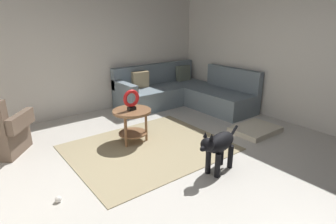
{
  "coord_description": "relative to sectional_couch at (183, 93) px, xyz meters",
  "views": [
    {
      "loc": [
        -1.97,
        -2.53,
        1.91
      ],
      "look_at": [
        0.45,
        0.6,
        0.55
      ],
      "focal_mm": 29.61,
      "sensor_mm": 36.0,
      "label": 1
    }
  ],
  "objects": [
    {
      "name": "area_rug",
      "position": [
        -1.84,
        -1.32,
        -0.28
      ],
      "size": [
        2.3,
        1.9,
        0.01
      ],
      "primitive_type": "cube",
      "color": "tan",
      "rests_on": "ground_plane"
    },
    {
      "name": "ground_plane",
      "position": [
        -1.99,
        -2.02,
        -0.34
      ],
      "size": [
        6.0,
        6.0,
        0.1
      ],
      "primitive_type": "cube",
      "color": "beige"
    },
    {
      "name": "dog_bed_mat",
      "position": [
        -0.01,
        -1.94,
        -0.24
      ],
      "size": [
        0.8,
        0.6,
        0.09
      ],
      "primitive_type": "cube",
      "color": "beige",
      "rests_on": "ground_plane"
    },
    {
      "name": "dog_toy_ball",
      "position": [
        -3.35,
        -1.82,
        -0.25
      ],
      "size": [
        0.07,
        0.07,
        0.07
      ],
      "primitive_type": "sphere",
      "color": "silver",
      "rests_on": "ground_plane"
    },
    {
      "name": "wall_back",
      "position": [
        -1.99,
        0.92,
        1.06
      ],
      "size": [
        6.0,
        0.12,
        2.7
      ],
      "primitive_type": "cube",
      "color": "silver",
      "rests_on": "ground_plane"
    },
    {
      "name": "torus_sculpture",
      "position": [
        -1.9,
        -0.98,
        0.42
      ],
      "size": [
        0.28,
        0.08,
        0.33
      ],
      "color": "black",
      "rests_on": "side_table"
    },
    {
      "name": "wall_right",
      "position": [
        0.95,
        -2.02,
        1.06
      ],
      "size": [
        0.12,
        6.0,
        2.7
      ],
      "primitive_type": "cube",
      "color": "silver",
      "rests_on": "ground_plane"
    },
    {
      "name": "side_table",
      "position": [
        -1.9,
        -0.98,
        0.13
      ],
      "size": [
        0.6,
        0.6,
        0.54
      ],
      "color": "brown",
      "rests_on": "ground_plane"
    },
    {
      "name": "sectional_couch",
      "position": [
        0.0,
        0.0,
        0.0
      ],
      "size": [
        2.2,
        2.25,
        0.88
      ],
      "color": "slate",
      "rests_on": "ground_plane"
    },
    {
      "name": "dog",
      "position": [
        -1.51,
        -2.44,
        0.09
      ],
      "size": [
        0.84,
        0.31,
        0.63
      ],
      "rotation": [
        0.0,
        0.0,
        1.75
      ],
      "color": "black",
      "rests_on": "ground_plane"
    }
  ]
}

